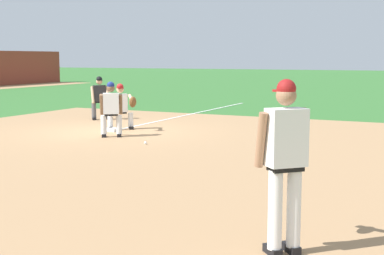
# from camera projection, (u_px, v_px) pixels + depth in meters

# --- Properties ---
(ground_plane) EXTENTS (160.00, 160.00, 0.00)m
(ground_plane) POSITION_uv_depth(u_px,v_px,m) (112.00, 131.00, 15.18)
(ground_plane) COLOR #336B2D
(infield_dirt_patch) EXTENTS (18.00, 18.00, 0.01)m
(infield_dirt_patch) POSITION_uv_depth(u_px,v_px,m) (159.00, 165.00, 10.42)
(infield_dirt_patch) COLOR #A87F56
(infield_dirt_patch) RESTS_ON ground
(foul_line_stripe) EXTENTS (10.55, 0.10, 0.00)m
(foul_line_stripe) POSITION_uv_depth(u_px,v_px,m) (193.00, 114.00, 19.89)
(foul_line_stripe) COLOR white
(foul_line_stripe) RESTS_ON ground
(first_base_bag) EXTENTS (0.38, 0.38, 0.09)m
(first_base_bag) POSITION_uv_depth(u_px,v_px,m) (112.00, 130.00, 15.17)
(first_base_bag) COLOR white
(first_base_bag) RESTS_ON ground
(baseball) EXTENTS (0.07, 0.07, 0.07)m
(baseball) POSITION_uv_depth(u_px,v_px,m) (145.00, 143.00, 12.86)
(baseball) COLOR white
(baseball) RESTS_ON ground
(pitcher) EXTENTS (0.85, 0.56, 1.86)m
(pitcher) POSITION_uv_depth(u_px,v_px,m) (285.00, 156.00, 5.57)
(pitcher) COLOR black
(pitcher) RESTS_ON ground
(first_baseman) EXTENTS (0.75, 1.08, 1.34)m
(first_baseman) POSITION_uv_depth(u_px,v_px,m) (121.00, 105.00, 15.37)
(first_baseman) COLOR black
(first_baseman) RESTS_ON ground
(baserunner) EXTENTS (0.64, 0.68, 1.46)m
(baserunner) POSITION_uv_depth(u_px,v_px,m) (111.00, 107.00, 13.96)
(baserunner) COLOR black
(baserunner) RESTS_ON ground
(umpire) EXTENTS (0.67, 0.67, 1.46)m
(umpire) POSITION_uv_depth(u_px,v_px,m) (100.00, 96.00, 17.91)
(umpire) COLOR black
(umpire) RESTS_ON ground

